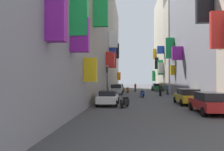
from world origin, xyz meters
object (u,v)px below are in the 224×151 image
at_px(parked_car_grey, 119,87).
at_px(scooter_black, 125,102).
at_px(parked_car_silver, 116,89).
at_px(scooter_red, 111,94).
at_px(parked_car_white, 108,97).
at_px(parked_car_yellow, 188,96).
at_px(pedestrian_near_left, 160,90).
at_px(pedestrian_near_right, 135,88).
at_px(scooter_blue, 142,94).
at_px(scooter_white, 117,90).
at_px(traffic_light_near_corner, 107,76).
at_px(scooter_orange, 128,90).
at_px(parked_car_green, 157,87).
at_px(parked_car_red, 210,102).
at_px(pedestrian_crossing, 167,89).

xyz_separation_m(parked_car_grey, scooter_black, (1.77, -24.48, -0.29)).
xyz_separation_m(parked_car_silver, scooter_red, (-0.25, -6.24, -0.34)).
relative_size(parked_car_white, parked_car_yellow, 0.93).
bearing_deg(parked_car_yellow, pedestrian_near_left, 96.91).
distance_m(parked_car_white, pedestrian_near_right, 21.59).
distance_m(parked_car_white, scooter_blue, 9.80).
relative_size(parked_car_silver, parked_car_yellow, 0.88).
relative_size(scooter_white, scooter_blue, 1.01).
bearing_deg(scooter_black, scooter_red, 101.79).
bearing_deg(traffic_light_near_corner, scooter_blue, -0.28).
bearing_deg(scooter_orange, scooter_blue, -78.47).
distance_m(parked_car_green, scooter_black, 27.57).
bearing_deg(parked_car_silver, scooter_blue, -52.94).
bearing_deg(scooter_orange, pedestrian_near_left, -59.59).
bearing_deg(pedestrian_near_right, parked_car_grey, 154.31).
distance_m(parked_car_red, pedestrian_near_left, 15.67).
bearing_deg(pedestrian_crossing, parked_car_yellow, -91.01).
bearing_deg(parked_car_grey, scooter_black, -85.86).
bearing_deg(scooter_blue, parked_car_grey, 105.30).
relative_size(parked_car_grey, scooter_black, 2.27).
xyz_separation_m(parked_car_yellow, scooter_black, (-5.78, -2.80, -0.30)).
height_order(scooter_red, pedestrian_near_right, pedestrian_near_right).
bearing_deg(parked_car_white, scooter_orange, 85.46).
xyz_separation_m(parked_car_silver, pedestrian_near_right, (3.04, 7.38, -0.03)).
relative_size(pedestrian_near_right, traffic_light_near_corner, 0.39).
distance_m(parked_car_red, pedestrian_near_right, 26.16).
height_order(parked_car_yellow, scooter_blue, parked_car_yellow).
bearing_deg(parked_car_red, scooter_orange, 104.27).
xyz_separation_m(parked_car_white, pedestrian_near_right, (2.89, 21.39, 0.07)).
xyz_separation_m(parked_car_yellow, pedestrian_crossing, (0.23, 13.17, 0.03)).
bearing_deg(pedestrian_crossing, scooter_red, -140.33).
height_order(parked_car_grey, scooter_blue, parked_car_grey).
bearing_deg(pedestrian_near_left, scooter_black, -109.57).
distance_m(pedestrian_crossing, traffic_light_near_corner, 10.27).
height_order(parked_car_grey, scooter_white, parked_car_grey).
bearing_deg(scooter_orange, traffic_light_near_corner, -104.47).
relative_size(parked_car_red, scooter_black, 2.31).
bearing_deg(pedestrian_near_right, parked_car_yellow, -77.58).
height_order(parked_car_grey, scooter_orange, parked_car_grey).
height_order(scooter_white, scooter_blue, same).
xyz_separation_m(parked_car_white, scooter_red, (-0.40, 7.77, -0.25)).
bearing_deg(pedestrian_near_left, traffic_light_near_corner, -163.71).
distance_m(pedestrian_near_right, traffic_light_near_corner, 13.01).
distance_m(pedestrian_near_left, traffic_light_near_corner, 7.71).
height_order(parked_car_silver, scooter_red, parked_car_silver).
distance_m(pedestrian_near_left, pedestrian_near_right, 10.65).
relative_size(parked_car_green, pedestrian_near_right, 2.53).
xyz_separation_m(scooter_blue, traffic_light_near_corner, (-4.60, 0.02, 2.28)).
relative_size(parked_car_white, scooter_red, 2.32).
height_order(parked_car_yellow, pedestrian_near_left, pedestrian_near_left).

